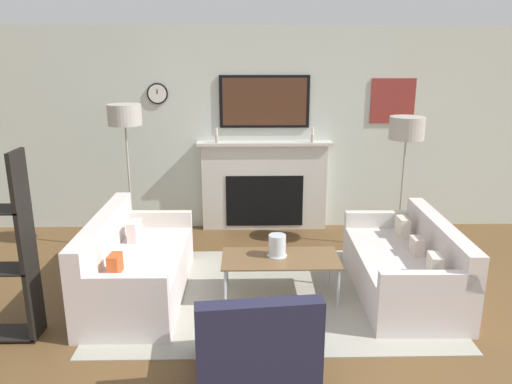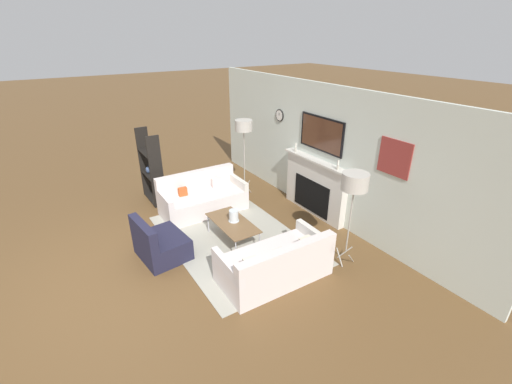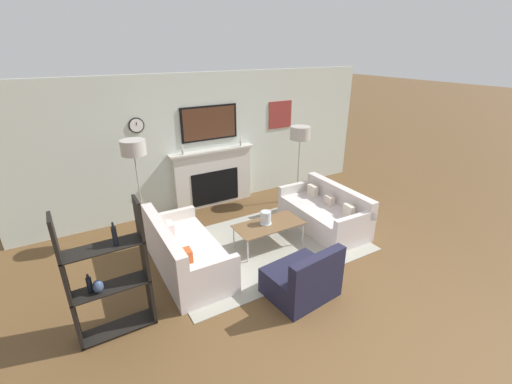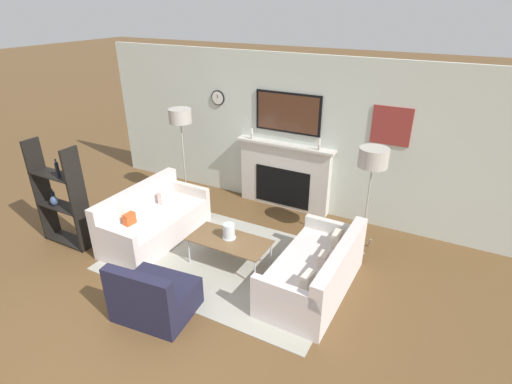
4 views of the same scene
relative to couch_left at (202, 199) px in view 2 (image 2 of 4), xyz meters
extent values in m
plane|color=brown|center=(1.36, -2.15, -0.29)|extent=(60.00, 60.00, 0.00)
cube|color=silver|center=(1.36, 2.10, 1.06)|extent=(7.60, 0.07, 2.70)
cube|color=beige|center=(1.36, 1.98, 0.30)|extent=(1.69, 0.16, 1.17)
cube|color=black|center=(1.36, 1.90, 0.12)|extent=(1.05, 0.01, 0.70)
cube|color=beige|center=(1.36, 1.96, 0.90)|extent=(1.81, 0.22, 0.04)
cylinder|color=#B2AD9E|center=(0.73, 1.93, 0.97)|extent=(0.04, 0.04, 0.10)
cylinder|color=white|center=(0.73, 1.93, 1.07)|extent=(0.03, 0.03, 0.09)
cylinder|color=#B2AD9E|center=(1.99, 1.93, 0.97)|extent=(0.04, 0.04, 0.10)
cylinder|color=white|center=(1.99, 1.93, 1.07)|extent=(0.03, 0.03, 0.09)
cube|color=black|center=(1.36, 2.05, 1.45)|extent=(1.19, 0.04, 0.69)
cube|color=#4C2D1E|center=(1.36, 2.03, 1.45)|extent=(1.10, 0.01, 0.62)
cylinder|color=black|center=(-0.04, 2.05, 1.55)|extent=(0.27, 0.02, 0.27)
cylinder|color=silver|center=(-0.04, 2.04, 1.55)|extent=(0.23, 0.00, 0.23)
cube|color=black|center=(-0.04, 2.03, 1.58)|extent=(0.01, 0.00, 0.06)
cube|color=maroon|center=(3.06, 2.05, 1.45)|extent=(0.59, 0.02, 0.59)
cube|color=#9F9C8E|center=(1.36, 0.00, -0.29)|extent=(3.32, 2.22, 0.01)
cube|color=silver|center=(0.05, 0.00, -0.07)|extent=(0.87, 1.79, 0.44)
cube|color=silver|center=(-0.30, 0.00, 0.34)|extent=(0.18, 1.79, 0.39)
cube|color=beige|center=(0.06, 0.84, 0.24)|extent=(0.85, 0.11, 0.18)
cube|color=silver|center=(0.04, -0.84, 0.24)|extent=(0.85, 0.11, 0.18)
cube|color=beige|center=(-0.07, 0.40, 0.26)|extent=(0.12, 0.23, 0.22)
cube|color=#BB4C22|center=(-0.08, -0.40, 0.23)|extent=(0.11, 0.18, 0.18)
cube|color=silver|center=(2.67, 0.00, -0.08)|extent=(0.91, 1.74, 0.43)
cube|color=silver|center=(3.03, -0.01, 0.30)|extent=(0.19, 1.72, 0.33)
cube|color=silver|center=(2.66, -0.81, 0.23)|extent=(0.88, 0.12, 0.18)
cube|color=silver|center=(2.69, 0.81, 0.23)|extent=(0.88, 0.12, 0.18)
cube|color=beige|center=(2.79, -0.51, 0.24)|extent=(0.12, 0.22, 0.21)
cube|color=beige|center=(2.80, 0.00, 0.22)|extent=(0.10, 0.18, 0.18)
cube|color=beige|center=(2.81, 0.50, 0.24)|extent=(0.11, 0.22, 0.21)
cube|color=#1E1E33|center=(1.17, -1.29, -0.10)|extent=(0.95, 0.82, 0.38)
cube|color=#1E1E33|center=(1.20, -1.59, 0.28)|extent=(0.89, 0.23, 0.38)
cube|color=brown|center=(1.44, -0.06, 0.12)|extent=(1.15, 0.56, 0.02)
cylinder|color=#B7B7BC|center=(0.91, -0.30, -0.09)|extent=(0.02, 0.02, 0.41)
cylinder|color=#B7B7BC|center=(1.98, -0.30, -0.09)|extent=(0.02, 0.02, 0.41)
cylinder|color=#B7B7BC|center=(0.91, 0.19, -0.09)|extent=(0.02, 0.02, 0.41)
cylinder|color=#B7B7BC|center=(1.98, 0.19, -0.09)|extent=(0.02, 0.02, 0.41)
cylinder|color=silver|center=(1.41, -0.01, 0.24)|extent=(0.17, 0.17, 0.22)
cylinder|color=silver|center=(1.41, -0.01, 0.19)|extent=(0.09, 0.09, 0.12)
cylinder|color=silver|center=(1.41, -0.01, 0.14)|extent=(0.20, 0.20, 0.01)
cylinder|color=#9E998E|center=(-0.19, 1.28, -0.15)|extent=(0.09, 0.23, 0.29)
cylinder|color=#9E998E|center=(-0.37, 1.32, -0.15)|extent=(0.17, 0.19, 0.29)
cylinder|color=#9E998E|center=(-0.32, 1.14, -0.15)|extent=(0.23, 0.07, 0.29)
cylinder|color=#9E998E|center=(-0.29, 1.24, 0.62)|extent=(0.02, 0.02, 1.27)
cylinder|color=#B2ADA3|center=(-0.29, 1.24, 1.38)|extent=(0.39, 0.39, 0.24)
cylinder|color=#9E998E|center=(3.12, 1.28, -0.17)|extent=(0.09, 0.23, 0.26)
cylinder|color=#9E998E|center=(2.93, 1.32, -0.17)|extent=(0.17, 0.19, 0.26)
cylinder|color=#9E998E|center=(2.99, 1.14, -0.17)|extent=(0.23, 0.07, 0.26)
cylinder|color=#9E998E|center=(3.01, 1.24, 0.52)|extent=(0.02, 0.02, 1.12)
cylinder|color=#B2ADA3|center=(3.01, 1.24, 1.21)|extent=(0.41, 0.41, 0.27)
cube|color=black|center=(-1.52, -0.72, 0.53)|extent=(0.04, 0.28, 1.63)
cube|color=black|center=(-0.70, -0.72, 0.53)|extent=(0.04, 0.28, 1.63)
cube|color=black|center=(-1.11, -0.72, -0.26)|extent=(0.86, 0.28, 0.02)
cube|color=black|center=(-1.11, -0.72, 0.34)|extent=(0.86, 0.28, 0.01)
cube|color=black|center=(-1.11, -0.72, 0.86)|extent=(0.86, 0.28, 0.02)
ellipsoid|color=#394C73|center=(-1.23, -0.75, 0.42)|extent=(0.11, 0.11, 0.15)
cylinder|color=black|center=(-1.31, -0.70, 0.44)|extent=(0.06, 0.06, 0.18)
cylinder|color=black|center=(-1.31, -0.70, 0.55)|extent=(0.03, 0.03, 0.05)
cylinder|color=black|center=(-0.97, -0.75, 0.98)|extent=(0.05, 0.05, 0.22)
cylinder|color=black|center=(-0.97, -0.75, 1.12)|extent=(0.02, 0.02, 0.06)
camera|label=1|loc=(1.11, -4.58, 2.09)|focal=35.00mm
camera|label=2|loc=(6.22, -2.62, 3.28)|focal=24.00mm
camera|label=3|loc=(-1.28, -4.26, 2.86)|focal=24.00mm
camera|label=4|loc=(4.00, -4.07, 3.18)|focal=28.00mm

